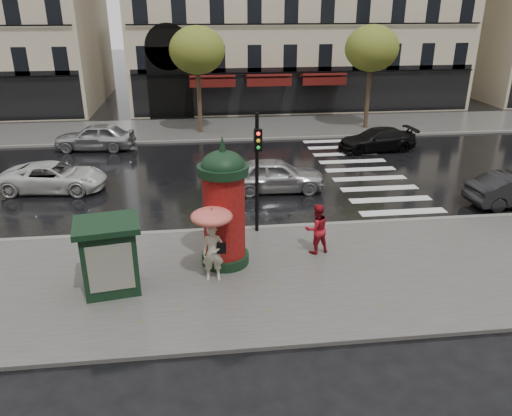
{
  "coord_description": "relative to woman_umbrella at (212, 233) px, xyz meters",
  "views": [
    {
      "loc": [
        -2.19,
        -13.89,
        7.99
      ],
      "look_at": [
        -0.35,
        1.5,
        1.53
      ],
      "focal_mm": 35.0,
      "sensor_mm": 36.0,
      "label": 1
    }
  ],
  "objects": [
    {
      "name": "far_kerb",
      "position": [
        1.9,
        16.57,
        -1.61
      ],
      "size": [
        90.0,
        0.25,
        0.14
      ],
      "primitive_type": "cube",
      "color": "slate",
      "rests_on": "ground"
    },
    {
      "name": "car_white",
      "position": [
        -6.83,
        8.88,
        -1.04
      ],
      "size": [
        4.83,
        2.63,
        1.29
      ],
      "primitive_type": "imported",
      "rotation": [
        0.0,
        0.0,
        1.46
      ],
      "color": "silver",
      "rests_on": "ground"
    },
    {
      "name": "near_sidewalk",
      "position": [
        1.9,
        0.07,
        -1.62
      ],
      "size": [
        90.0,
        7.0,
        0.12
      ],
      "primitive_type": "cube",
      "color": "#474744",
      "rests_on": "ground"
    },
    {
      "name": "zebra_crossing",
      "position": [
        7.9,
        10.17,
        -1.68
      ],
      "size": [
        3.6,
        11.75,
        0.01
      ],
      "primitive_type": "cube",
      "color": "silver",
      "rests_on": "ground"
    },
    {
      "name": "car_far_silver",
      "position": [
        -6.18,
        15.57,
        -0.92
      ],
      "size": [
        4.62,
        2.22,
        1.52
      ],
      "primitive_type": "imported",
      "rotation": [
        0.0,
        0.0,
        -1.67
      ],
      "color": "#A4A3A8",
      "rests_on": "ground"
    },
    {
      "name": "near_kerb",
      "position": [
        1.9,
        3.57,
        -1.61
      ],
      "size": [
        90.0,
        0.25,
        0.14
      ],
      "primitive_type": "cube",
      "color": "slate",
      "rests_on": "ground"
    },
    {
      "name": "car_silver",
      "position": [
        3.07,
        7.66,
        -0.93
      ],
      "size": [
        4.5,
        1.94,
        1.51
      ],
      "primitive_type": "imported",
      "rotation": [
        0.0,
        0.0,
        1.54
      ],
      "color": "#BBBBC0",
      "rests_on": "ground"
    },
    {
      "name": "morris_column",
      "position": [
        0.41,
        1.01,
        0.46
      ],
      "size": [
        1.57,
        1.57,
        4.22
      ],
      "color": "black",
      "rests_on": "near_sidewalk"
    },
    {
      "name": "newsstand",
      "position": [
        -2.96,
        -0.24,
        -0.45
      ],
      "size": [
        2.02,
        1.78,
        2.17
      ],
      "color": "black",
      "rests_on": "near_sidewalk"
    },
    {
      "name": "woman_umbrella",
      "position": [
        0.0,
        0.0,
        0.0
      ],
      "size": [
        1.23,
        1.23,
        2.37
      ],
      "color": "beige",
      "rests_on": "near_sidewalk"
    },
    {
      "name": "tree_far_right",
      "position": [
        10.9,
        18.57,
        3.49
      ],
      "size": [
        3.4,
        3.4,
        6.64
      ],
      "color": "#38281C",
      "rests_on": "ground"
    },
    {
      "name": "woman_red",
      "position": [
        3.49,
        1.35,
        -0.7
      ],
      "size": [
        0.97,
        0.84,
        1.73
      ],
      "primitive_type": "imported",
      "rotation": [
        0.0,
        0.0,
        3.38
      ],
      "color": "maroon",
      "rests_on": "near_sidewalk"
    },
    {
      "name": "traffic_light",
      "position": [
        1.72,
        3.2,
        1.09
      ],
      "size": [
        0.28,
        0.41,
        4.38
      ],
      "color": "black",
      "rests_on": "near_sidewalk"
    },
    {
      "name": "car_black",
      "position": [
        9.86,
        13.47,
        -1.04
      ],
      "size": [
        4.57,
        2.19,
        1.29
      ],
      "primitive_type": "imported",
      "rotation": [
        0.0,
        0.0,
        -1.48
      ],
      "color": "black",
      "rests_on": "ground"
    },
    {
      "name": "far_sidewalk",
      "position": [
        1.9,
        19.57,
        -1.62
      ],
      "size": [
        90.0,
        6.0,
        0.12
      ],
      "primitive_type": "cube",
      "color": "#474744",
      "rests_on": "ground"
    },
    {
      "name": "ground",
      "position": [
        1.9,
        0.57,
        -1.68
      ],
      "size": [
        160.0,
        160.0,
        0.0
      ],
      "primitive_type": "plane",
      "color": "black",
      "rests_on": "ground"
    },
    {
      "name": "man_burgundy",
      "position": [
        0.5,
        2.97,
        -0.57
      ],
      "size": [
        1.09,
        0.84,
        1.98
      ],
      "primitive_type": "imported",
      "rotation": [
        0.0,
        0.0,
        3.38
      ],
      "color": "#4A0E1D",
      "rests_on": "near_sidewalk"
    },
    {
      "name": "tree_far_left",
      "position": [
        -0.1,
        18.57,
        3.49
      ],
      "size": [
        3.4,
        3.4,
        6.64
      ],
      "color": "#38281C",
      "rests_on": "ground"
    }
  ]
}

